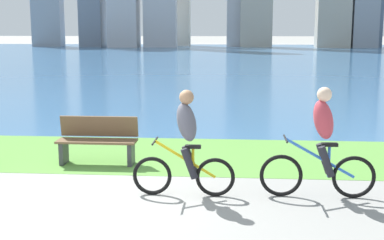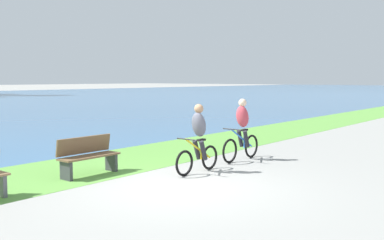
# 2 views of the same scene
# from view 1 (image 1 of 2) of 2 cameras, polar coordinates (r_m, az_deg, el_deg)

# --- Properties ---
(ground_plane) EXTENTS (300.00, 300.00, 0.00)m
(ground_plane) POSITION_cam_1_polar(r_m,az_deg,el_deg) (7.96, -10.94, -9.05)
(ground_plane) COLOR gray
(grass_strip_bayside) EXTENTS (120.00, 3.18, 0.01)m
(grass_strip_bayside) POSITION_cam_1_polar(r_m,az_deg,el_deg) (10.97, -6.49, -3.63)
(grass_strip_bayside) COLOR #59933D
(grass_strip_bayside) RESTS_ON ground
(bay_water_surface) EXTENTS (300.00, 69.07, 0.00)m
(bay_water_surface) POSITION_cam_1_polar(r_m,az_deg,el_deg) (46.71, 1.99, 6.79)
(bay_water_surface) COLOR #386693
(bay_water_surface) RESTS_ON ground
(cyclist_lead) EXTENTS (1.58, 0.52, 1.65)m
(cyclist_lead) POSITION_cam_1_polar(r_m,az_deg,el_deg) (8.06, -0.67, -2.52)
(cyclist_lead) COLOR black
(cyclist_lead) RESTS_ON ground
(cyclist_trailing) EXTENTS (1.75, 0.52, 1.70)m
(cyclist_trailing) POSITION_cam_1_polar(r_m,az_deg,el_deg) (8.21, 13.74, -2.49)
(cyclist_trailing) COLOR black
(cyclist_trailing) RESTS_ON ground
(bench_far_along_path) EXTENTS (1.50, 0.47, 0.90)m
(bench_far_along_path) POSITION_cam_1_polar(r_m,az_deg,el_deg) (10.21, -10.12, -2.18)
(bench_far_along_path) COLOR brown
(bench_far_along_path) RESTS_ON ground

